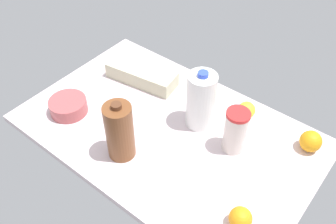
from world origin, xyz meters
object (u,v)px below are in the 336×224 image
at_px(orange_near_front, 311,141).
at_px(milk_jug, 201,100).
at_px(mixing_bowl, 68,106).
at_px(egg_carton, 142,75).
at_px(orange_beside_bowl, 240,218).
at_px(chocolate_milk_jug, 120,131).
at_px(tumbler_cup, 235,131).
at_px(lemon_by_jug, 247,110).

bearing_deg(orange_near_front, milk_jug, -160.24).
bearing_deg(mixing_bowl, egg_carton, 72.89).
xyz_separation_m(egg_carton, mixing_bowl, (-0.11, -0.35, -0.01)).
xyz_separation_m(mixing_bowl, orange_near_front, (0.89, 0.45, 0.01)).
bearing_deg(orange_beside_bowl, chocolate_milk_jug, -178.01).
height_order(milk_jug, orange_near_front, milk_jug).
bearing_deg(mixing_bowl, tumbler_cup, 21.91).
distance_m(tumbler_cup, mixing_bowl, 0.71).
distance_m(mixing_bowl, lemon_by_jug, 0.76).
bearing_deg(orange_beside_bowl, mixing_bowl, 179.51).
xyz_separation_m(milk_jug, chocolate_milk_jug, (-0.14, -0.32, -0.00)).
bearing_deg(chocolate_milk_jug, egg_carton, 121.53).
bearing_deg(orange_beside_bowl, milk_jug, 140.99).
distance_m(chocolate_milk_jug, lemon_by_jug, 0.55).
distance_m(chocolate_milk_jug, mixing_bowl, 0.35).
distance_m(chocolate_milk_jug, orange_near_front, 0.73).
xyz_separation_m(chocolate_milk_jug, orange_beside_bowl, (0.51, 0.02, -0.08)).
relative_size(milk_jug, orange_beside_bowl, 3.43).
relative_size(milk_jug, mixing_bowl, 1.66).
distance_m(tumbler_cup, orange_near_front, 0.30).
bearing_deg(orange_near_front, tumbler_cup, -142.46).
bearing_deg(egg_carton, milk_jug, -17.35).
bearing_deg(lemon_by_jug, tumbler_cup, -75.15).
distance_m(tumbler_cup, orange_beside_bowl, 0.34).
height_order(milk_jug, mixing_bowl, milk_jug).
relative_size(egg_carton, mixing_bowl, 2.08).
bearing_deg(chocolate_milk_jug, mixing_bowl, 175.76).
bearing_deg(lemon_by_jug, egg_carton, -169.05).
relative_size(orange_beside_bowl, orange_near_front, 0.91).
xyz_separation_m(lemon_by_jug, orange_near_front, (0.28, -0.00, 0.01)).
distance_m(orange_beside_bowl, orange_near_front, 0.45).
height_order(orange_beside_bowl, orange_near_front, orange_near_front).
relative_size(milk_jug, orange_near_front, 3.14).
distance_m(milk_jug, mixing_bowl, 0.57).
height_order(egg_carton, orange_near_front, orange_near_front).
height_order(orange_beside_bowl, lemon_by_jug, orange_beside_bowl).
xyz_separation_m(tumbler_cup, mixing_bowl, (-0.66, -0.26, -0.06)).
bearing_deg(lemon_by_jug, milk_jug, -131.13).
height_order(egg_carton, lemon_by_jug, same).
relative_size(egg_carton, lemon_by_jug, 4.56).
xyz_separation_m(chocolate_milk_jug, orange_near_front, (0.55, 0.47, -0.08)).
distance_m(chocolate_milk_jug, egg_carton, 0.45).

